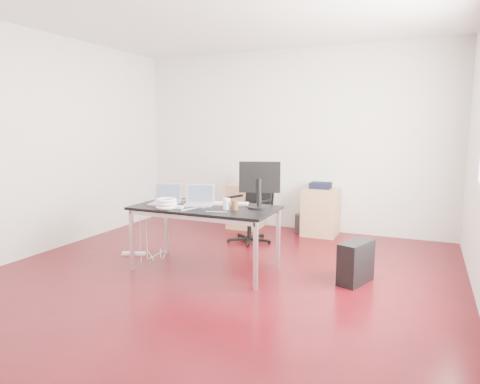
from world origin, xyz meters
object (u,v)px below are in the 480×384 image
at_px(office_chair, 253,199).
at_px(pc_tower, 356,262).
at_px(desk, 205,211).
at_px(filing_cabinet_right, 321,212).
at_px(filing_cabinet_left, 246,206).

xyz_separation_m(office_chair, pc_tower, (1.60, -1.14, -0.39)).
distance_m(desk, pc_tower, 1.71).
xyz_separation_m(desk, filing_cabinet_right, (0.84, 2.10, -0.33)).
xyz_separation_m(desk, office_chair, (0.03, 1.39, -0.07)).
height_order(office_chair, pc_tower, office_chair).
relative_size(desk, filing_cabinet_right, 2.29).
xyz_separation_m(desk, filing_cabinet_left, (-0.38, 2.10, -0.33)).
bearing_deg(pc_tower, filing_cabinet_left, 156.93).
bearing_deg(desk, filing_cabinet_right, 68.32).
height_order(office_chair, filing_cabinet_left, office_chair).
bearing_deg(filing_cabinet_right, desk, -111.68).
relative_size(filing_cabinet_left, pc_tower, 1.56).
xyz_separation_m(filing_cabinet_left, filing_cabinet_right, (1.22, 0.00, 0.00)).
distance_m(office_chair, pc_tower, 2.01).
bearing_deg(filing_cabinet_left, pc_tower, -42.69).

